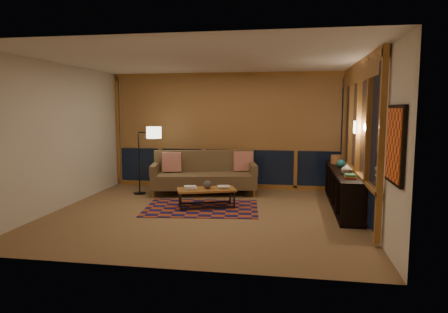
% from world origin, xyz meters
% --- Properties ---
extents(floor, '(5.50, 5.00, 0.01)m').
position_xyz_m(floor, '(0.00, 0.00, 0.00)').
color(floor, '#9E7248').
rests_on(floor, ground).
extents(ceiling, '(5.50, 5.00, 0.01)m').
position_xyz_m(ceiling, '(0.00, 0.00, 2.70)').
color(ceiling, silver).
rests_on(ceiling, walls).
extents(walls, '(5.51, 5.01, 2.70)m').
position_xyz_m(walls, '(0.00, 0.00, 1.35)').
color(walls, white).
rests_on(walls, floor).
extents(window_wall_back, '(5.30, 0.16, 2.60)m').
position_xyz_m(window_wall_back, '(0.00, 2.43, 1.35)').
color(window_wall_back, '#A67538').
rests_on(window_wall_back, walls).
extents(window_wall_right, '(0.16, 3.70, 2.60)m').
position_xyz_m(window_wall_right, '(2.68, 0.60, 1.35)').
color(window_wall_right, '#A67538').
rests_on(window_wall_right, walls).
extents(wall_art, '(0.06, 0.74, 0.94)m').
position_xyz_m(wall_art, '(2.71, -1.85, 1.45)').
color(wall_art, red).
rests_on(wall_art, walls).
extents(wall_sconce, '(0.12, 0.18, 0.22)m').
position_xyz_m(wall_sconce, '(2.62, 0.45, 1.55)').
color(wall_sconce, beige).
rests_on(wall_sconce, walls).
extents(sofa, '(2.39, 1.35, 0.92)m').
position_xyz_m(sofa, '(-0.37, 1.64, 0.46)').
color(sofa, brown).
rests_on(sofa, floor).
extents(pillow_left, '(0.44, 0.23, 0.42)m').
position_xyz_m(pillow_left, '(-1.10, 1.64, 0.67)').
color(pillow_left, '#AE1301').
rests_on(pillow_left, sofa).
extents(pillow_right, '(0.46, 0.27, 0.43)m').
position_xyz_m(pillow_right, '(0.44, 2.06, 0.68)').
color(pillow_right, '#AE1301').
rests_on(pillow_right, sofa).
extents(area_rug, '(2.26, 1.64, 0.01)m').
position_xyz_m(area_rug, '(-0.14, 0.36, 0.01)').
color(area_rug, '#9D3D1B').
rests_on(area_rug, floor).
extents(coffee_table, '(1.19, 0.83, 0.36)m').
position_xyz_m(coffee_table, '(-0.07, 0.46, 0.18)').
color(coffee_table, '#A67538').
rests_on(coffee_table, floor).
extents(book_stack_a, '(0.30, 0.26, 0.08)m').
position_xyz_m(book_stack_a, '(-0.35, 0.34, 0.40)').
color(book_stack_a, white).
rests_on(book_stack_a, coffee_table).
extents(book_stack_b, '(0.25, 0.21, 0.04)m').
position_xyz_m(book_stack_b, '(0.25, 0.58, 0.38)').
color(book_stack_b, white).
rests_on(book_stack_b, coffee_table).
extents(ceramic_pot, '(0.19, 0.19, 0.16)m').
position_xyz_m(ceramic_pot, '(-0.04, 0.46, 0.44)').
color(ceramic_pot, black).
rests_on(ceramic_pot, coffee_table).
extents(floor_lamp, '(0.54, 0.39, 1.49)m').
position_xyz_m(floor_lamp, '(-1.79, 1.43, 0.74)').
color(floor_lamp, black).
rests_on(floor_lamp, floor).
extents(bookshelf, '(0.40, 2.84, 0.71)m').
position_xyz_m(bookshelf, '(2.49, 0.92, 0.36)').
color(bookshelf, black).
rests_on(bookshelf, floor).
extents(basket, '(0.25, 0.25, 0.18)m').
position_xyz_m(basket, '(2.47, 1.85, 0.80)').
color(basket, '#A97342').
rests_on(basket, bookshelf).
extents(teal_bowl, '(0.20, 0.20, 0.17)m').
position_xyz_m(teal_bowl, '(2.49, 1.26, 0.80)').
color(teal_bowl, '#1A5E5E').
rests_on(teal_bowl, bookshelf).
extents(vase, '(0.23, 0.23, 0.20)m').
position_xyz_m(vase, '(2.49, 0.47, 0.81)').
color(vase, tan).
rests_on(vase, bookshelf).
extents(shelf_book_stack, '(0.20, 0.25, 0.07)m').
position_xyz_m(shelf_book_stack, '(2.49, 0.03, 0.74)').
color(shelf_book_stack, white).
rests_on(shelf_book_stack, bookshelf).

